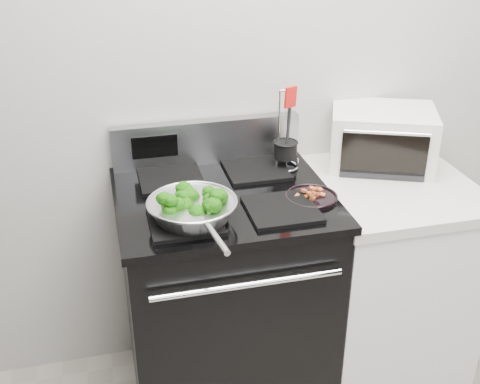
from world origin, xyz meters
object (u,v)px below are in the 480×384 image
object	(u,v)px
toaster_oven	(382,137)
gas_range	(225,297)
utensil_holder	(285,154)
skillet	(193,209)
bacon_plate	(311,194)

from	to	relation	value
toaster_oven	gas_range	bearing A→B (deg)	-143.97
gas_range	toaster_oven	bearing A→B (deg)	13.82
utensil_holder	skillet	bearing A→B (deg)	-161.32
gas_range	toaster_oven	distance (m)	0.91
skillet	toaster_oven	size ratio (longest dim) A/B	0.97
toaster_oven	utensil_holder	bearing A→B (deg)	-157.04
gas_range	utensil_holder	xyz separation A→B (m)	(0.29, 0.17, 0.52)
skillet	bacon_plate	world-z (taller)	skillet
skillet	bacon_plate	bearing A→B (deg)	0.09
skillet	utensil_holder	size ratio (longest dim) A/B	1.43
utensil_holder	toaster_oven	size ratio (longest dim) A/B	0.68
gas_range	bacon_plate	distance (m)	0.58
skillet	bacon_plate	size ratio (longest dim) A/B	2.54
bacon_plate	toaster_oven	size ratio (longest dim) A/B	0.38
skillet	utensil_holder	world-z (taller)	utensil_holder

